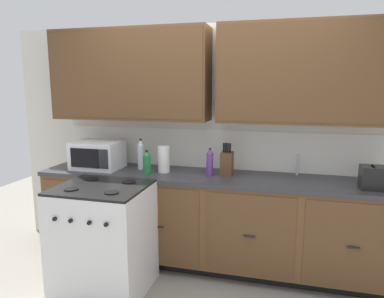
{
  "coord_description": "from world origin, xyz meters",
  "views": [
    {
      "loc": [
        0.67,
        -2.91,
        1.77
      ],
      "look_at": [
        -0.17,
        0.27,
        1.18
      ],
      "focal_mm": 33.09,
      "sensor_mm": 36.0,
      "label": 1
    }
  ],
  "objects_px": {
    "bottle_violet": "(210,162)",
    "bottle_clear": "(141,154)",
    "paper_towel_roll": "(164,159)",
    "knife_block": "(227,163)",
    "bottle_green": "(147,162)",
    "stove_range": "(104,238)",
    "toaster": "(379,178)",
    "microwave": "(98,155)"
  },
  "relations": [
    {
      "from": "bottle_violet",
      "to": "bottle_clear",
      "type": "distance_m",
      "value": 0.74
    },
    {
      "from": "paper_towel_roll",
      "to": "bottle_violet",
      "type": "xyz_separation_m",
      "value": [
        0.46,
        -0.02,
        -0.0
      ]
    },
    {
      "from": "knife_block",
      "to": "bottle_green",
      "type": "bearing_deg",
      "value": -168.15
    },
    {
      "from": "stove_range",
      "to": "bottle_violet",
      "type": "relative_size",
      "value": 3.58
    },
    {
      "from": "toaster",
      "to": "paper_towel_roll",
      "type": "height_order",
      "value": "paper_towel_roll"
    },
    {
      "from": "toaster",
      "to": "knife_block",
      "type": "relative_size",
      "value": 0.9
    },
    {
      "from": "bottle_violet",
      "to": "knife_block",
      "type": "bearing_deg",
      "value": 22.39
    },
    {
      "from": "microwave",
      "to": "bottle_green",
      "type": "xyz_separation_m",
      "value": [
        0.58,
        -0.1,
        -0.03
      ]
    },
    {
      "from": "stove_range",
      "to": "microwave",
      "type": "relative_size",
      "value": 1.98
    },
    {
      "from": "bottle_green",
      "to": "bottle_violet",
      "type": "bearing_deg",
      "value": 8.97
    },
    {
      "from": "toaster",
      "to": "knife_block",
      "type": "bearing_deg",
      "value": 173.28
    },
    {
      "from": "microwave",
      "to": "paper_towel_roll",
      "type": "height_order",
      "value": "microwave"
    },
    {
      "from": "stove_range",
      "to": "bottle_violet",
      "type": "height_order",
      "value": "bottle_violet"
    },
    {
      "from": "bottle_violet",
      "to": "bottle_green",
      "type": "xyz_separation_m",
      "value": [
        -0.6,
        -0.09,
        -0.02
      ]
    },
    {
      "from": "toaster",
      "to": "bottle_green",
      "type": "relative_size",
      "value": 1.2
    },
    {
      "from": "microwave",
      "to": "knife_block",
      "type": "distance_m",
      "value": 1.33
    },
    {
      "from": "knife_block",
      "to": "paper_towel_roll",
      "type": "xyz_separation_m",
      "value": [
        -0.62,
        -0.05,
        0.01
      ]
    },
    {
      "from": "microwave",
      "to": "bottle_clear",
      "type": "distance_m",
      "value": 0.45
    },
    {
      "from": "stove_range",
      "to": "bottle_clear",
      "type": "bearing_deg",
      "value": 84.35
    },
    {
      "from": "toaster",
      "to": "paper_towel_roll",
      "type": "bearing_deg",
      "value": 176.85
    },
    {
      "from": "microwave",
      "to": "bottle_green",
      "type": "bearing_deg",
      "value": -9.46
    },
    {
      "from": "microwave",
      "to": "bottle_violet",
      "type": "distance_m",
      "value": 1.18
    },
    {
      "from": "microwave",
      "to": "toaster",
      "type": "relative_size",
      "value": 1.71
    },
    {
      "from": "paper_towel_roll",
      "to": "stove_range",
      "type": "bearing_deg",
      "value": -118.27
    },
    {
      "from": "knife_block",
      "to": "bottle_green",
      "type": "relative_size",
      "value": 1.33
    },
    {
      "from": "toaster",
      "to": "paper_towel_roll",
      "type": "xyz_separation_m",
      "value": [
        -1.9,
        0.1,
        0.03
      ]
    },
    {
      "from": "paper_towel_roll",
      "to": "bottle_green",
      "type": "distance_m",
      "value": 0.17
    },
    {
      "from": "toaster",
      "to": "knife_block",
      "type": "distance_m",
      "value": 1.29
    },
    {
      "from": "stove_range",
      "to": "toaster",
      "type": "height_order",
      "value": "toaster"
    },
    {
      "from": "bottle_violet",
      "to": "bottle_green",
      "type": "height_order",
      "value": "bottle_violet"
    },
    {
      "from": "paper_towel_roll",
      "to": "bottle_green",
      "type": "bearing_deg",
      "value": -140.24
    },
    {
      "from": "toaster",
      "to": "bottle_green",
      "type": "height_order",
      "value": "bottle_green"
    },
    {
      "from": "toaster",
      "to": "bottle_clear",
      "type": "distance_m",
      "value": 2.17
    },
    {
      "from": "bottle_green",
      "to": "bottle_clear",
      "type": "bearing_deg",
      "value": 127.13
    },
    {
      "from": "microwave",
      "to": "paper_towel_roll",
      "type": "relative_size",
      "value": 1.85
    },
    {
      "from": "microwave",
      "to": "paper_towel_roll",
      "type": "xyz_separation_m",
      "value": [
        0.71,
        0.01,
        -0.01
      ]
    },
    {
      "from": "microwave",
      "to": "knife_block",
      "type": "relative_size",
      "value": 1.55
    },
    {
      "from": "toaster",
      "to": "bottle_clear",
      "type": "bearing_deg",
      "value": 175.41
    },
    {
      "from": "stove_range",
      "to": "knife_block",
      "type": "height_order",
      "value": "knife_block"
    },
    {
      "from": "microwave",
      "to": "toaster",
      "type": "height_order",
      "value": "microwave"
    },
    {
      "from": "microwave",
      "to": "bottle_violet",
      "type": "xyz_separation_m",
      "value": [
        1.18,
        -0.0,
        -0.01
      ]
    },
    {
      "from": "stove_range",
      "to": "bottle_green",
      "type": "distance_m",
      "value": 0.8
    }
  ]
}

